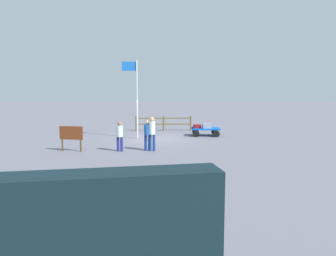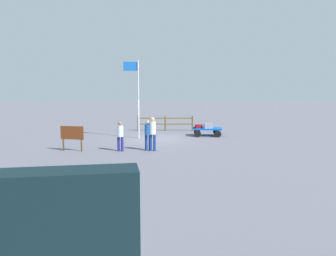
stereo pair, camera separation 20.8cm
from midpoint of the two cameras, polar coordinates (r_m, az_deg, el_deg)
The scene contains 10 objects.
ground_plane at distance 20.79m, azimuth -2.03°, elevation -1.96°, with size 120.00×120.00×0.00m, color slate.
luggage_cart at distance 22.27m, azimuth 7.17°, elevation -0.32°, with size 2.06×1.53×0.56m.
suitcase_maroon at distance 22.05m, azimuth 5.74°, elevation 0.29°, with size 0.52×0.39×0.24m.
suitcase_tan at distance 22.02m, azimuth 7.44°, elevation 0.39°, with size 0.60×0.39×0.34m.
worker_lead at distance 16.74m, azimuth -3.22°, elevation -0.87°, with size 0.42×0.42×1.59m.
worker_trailing at distance 16.65m, azimuth -2.40°, elevation -0.60°, with size 0.39×0.39×1.76m.
worker_supervisor at distance 16.72m, azimuth -8.12°, elevation -1.07°, with size 0.40×0.40×1.56m.
flagpole at distance 20.96m, azimuth -5.32°, elevation 6.36°, with size 0.99×0.10×5.04m.
signboard at distance 17.30m, azimuth -16.32°, elevation -1.09°, with size 1.24×0.38×1.30m.
wooden_fence at distance 24.84m, azimuth -0.23°, elevation 1.03°, with size 4.33×0.33×1.15m.
Camera 2 is at (0.38, 20.55, 3.16)m, focal length 34.35 mm.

